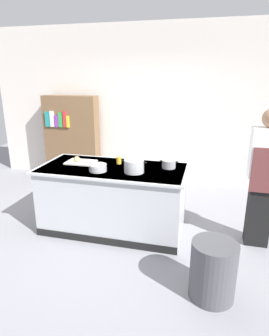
{
  "coord_description": "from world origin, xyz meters",
  "views": [
    {
      "loc": [
        1.2,
        -3.52,
        2.07
      ],
      "look_at": [
        0.25,
        0.2,
        0.85
      ],
      "focal_mm": 31.12,
      "sensor_mm": 36.0,
      "label": 1
    }
  ],
  "objects_px": {
    "onion": "(77,159)",
    "sauce_pan": "(169,164)",
    "bookshelf": "(72,138)",
    "mixing_bowl": "(98,168)",
    "juice_cup": "(119,160)",
    "person_chef": "(264,176)",
    "trash_bin": "(213,270)",
    "stock_pot": "(134,166)"
  },
  "relations": [
    {
      "from": "juice_cup",
      "to": "person_chef",
      "type": "height_order",
      "value": "person_chef"
    },
    {
      "from": "trash_bin",
      "to": "person_chef",
      "type": "height_order",
      "value": "person_chef"
    },
    {
      "from": "sauce_pan",
      "to": "trash_bin",
      "type": "distance_m",
      "value": 1.51
    },
    {
      "from": "stock_pot",
      "to": "person_chef",
      "type": "relative_size",
      "value": 0.18
    },
    {
      "from": "stock_pot",
      "to": "mixing_bowl",
      "type": "xyz_separation_m",
      "value": [
        -0.46,
        -0.06,
        -0.04
      ]
    },
    {
      "from": "stock_pot",
      "to": "sauce_pan",
      "type": "distance_m",
      "value": 0.5
    },
    {
      "from": "stock_pot",
      "to": "onion",
      "type": "bearing_deg",
      "value": 166.86
    },
    {
      "from": "onion",
      "to": "mixing_bowl",
      "type": "relative_size",
      "value": 0.34
    },
    {
      "from": "stock_pot",
      "to": "juice_cup",
      "type": "xyz_separation_m",
      "value": [
        -0.3,
        0.31,
        -0.03
      ]
    },
    {
      "from": "onion",
      "to": "trash_bin",
      "type": "distance_m",
      "value": 2.3
    },
    {
      "from": "onion",
      "to": "sauce_pan",
      "type": "distance_m",
      "value": 1.28
    },
    {
      "from": "onion",
      "to": "sauce_pan",
      "type": "relative_size",
      "value": 0.31
    },
    {
      "from": "stock_pot",
      "to": "person_chef",
      "type": "xyz_separation_m",
      "value": [
        1.56,
        0.2,
        -0.07
      ]
    },
    {
      "from": "onion",
      "to": "mixing_bowl",
      "type": "distance_m",
      "value": 0.5
    },
    {
      "from": "stock_pot",
      "to": "trash_bin",
      "type": "height_order",
      "value": "stock_pot"
    },
    {
      "from": "bookshelf",
      "to": "trash_bin",
      "type": "bearing_deg",
      "value": -45.29
    },
    {
      "from": "sauce_pan",
      "to": "mixing_bowl",
      "type": "distance_m",
      "value": 0.93
    },
    {
      "from": "trash_bin",
      "to": "person_chef",
      "type": "distance_m",
      "value": 1.39
    },
    {
      "from": "juice_cup",
      "to": "person_chef",
      "type": "bearing_deg",
      "value": -3.41
    },
    {
      "from": "mixing_bowl",
      "to": "juice_cup",
      "type": "distance_m",
      "value": 0.41
    },
    {
      "from": "mixing_bowl",
      "to": "person_chef",
      "type": "height_order",
      "value": "person_chef"
    },
    {
      "from": "juice_cup",
      "to": "trash_bin",
      "type": "relative_size",
      "value": 0.17
    },
    {
      "from": "stock_pot",
      "to": "bookshelf",
      "type": "height_order",
      "value": "bookshelf"
    },
    {
      "from": "mixing_bowl",
      "to": "trash_bin",
      "type": "relative_size",
      "value": 0.38
    },
    {
      "from": "stock_pot",
      "to": "bookshelf",
      "type": "bearing_deg",
      "value": 133.03
    },
    {
      "from": "mixing_bowl",
      "to": "person_chef",
      "type": "xyz_separation_m",
      "value": [
        2.03,
        0.26,
        -0.03
      ]
    },
    {
      "from": "trash_bin",
      "to": "onion",
      "type": "bearing_deg",
      "value": 149.37
    },
    {
      "from": "sauce_pan",
      "to": "juice_cup",
      "type": "relative_size",
      "value": 2.45
    },
    {
      "from": "onion",
      "to": "trash_bin",
      "type": "height_order",
      "value": "onion"
    },
    {
      "from": "stock_pot",
      "to": "trash_bin",
      "type": "distance_m",
      "value": 1.53
    },
    {
      "from": "onion",
      "to": "bookshelf",
      "type": "height_order",
      "value": "bookshelf"
    },
    {
      "from": "juice_cup",
      "to": "bookshelf",
      "type": "distance_m",
      "value": 2.21
    },
    {
      "from": "bookshelf",
      "to": "mixing_bowl",
      "type": "bearing_deg",
      "value": -56.13
    },
    {
      "from": "sauce_pan",
      "to": "trash_bin",
      "type": "relative_size",
      "value": 0.42
    },
    {
      "from": "onion",
      "to": "person_chef",
      "type": "relative_size",
      "value": 0.04
    },
    {
      "from": "onion",
      "to": "person_chef",
      "type": "height_order",
      "value": "person_chef"
    },
    {
      "from": "bookshelf",
      "to": "person_chef",
      "type": "bearing_deg",
      "value": -27.2
    },
    {
      "from": "bookshelf",
      "to": "onion",
      "type": "bearing_deg",
      "value": -61.94
    },
    {
      "from": "onion",
      "to": "juice_cup",
      "type": "xyz_separation_m",
      "value": [
        0.58,
        0.1,
        -0.01
      ]
    },
    {
      "from": "onion",
      "to": "sauce_pan",
      "type": "xyz_separation_m",
      "value": [
        1.28,
        0.09,
        -0.0
      ]
    },
    {
      "from": "trash_bin",
      "to": "juice_cup",
      "type": "bearing_deg",
      "value": 136.95
    },
    {
      "from": "sauce_pan",
      "to": "person_chef",
      "type": "relative_size",
      "value": 0.14
    }
  ]
}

